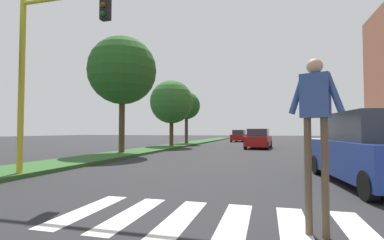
% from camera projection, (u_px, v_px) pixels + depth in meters
% --- Properties ---
extents(ground_plane, '(140.00, 140.00, 0.00)m').
position_uv_depth(ground_plane, '(266.00, 147.00, 25.90)').
color(ground_plane, '#262628').
extents(crosswalk, '(6.75, 2.20, 0.01)m').
position_uv_depth(crosswalk, '(263.00, 225.00, 4.34)').
color(crosswalk, silver).
rests_on(crosswalk, ground_plane).
extents(median_strip, '(2.58, 64.00, 0.15)m').
position_uv_depth(median_strip, '(173.00, 146.00, 26.15)').
color(median_strip, '#2D5B28').
rests_on(median_strip, ground_plane).
extents(tree_mid, '(4.27, 4.27, 7.26)m').
position_uv_depth(tree_mid, '(122.00, 71.00, 17.59)').
color(tree_mid, '#4C3823').
rests_on(tree_mid, median_strip).
extents(tree_far, '(3.95, 3.95, 5.97)m').
position_uv_depth(tree_far, '(172.00, 102.00, 25.66)').
color(tree_far, '#4C3823').
rests_on(tree_far, median_strip).
extents(tree_distant, '(3.03, 3.03, 5.67)m').
position_uv_depth(tree_distant, '(186.00, 106.00, 31.08)').
color(tree_distant, '#4C3823').
rests_on(tree_distant, median_strip).
extents(sidewalk_right, '(3.00, 64.00, 0.15)m').
position_uv_depth(sidewalk_right, '(383.00, 149.00, 21.70)').
color(sidewalk_right, '#9E9991').
rests_on(sidewalk_right, ground_plane).
extents(traffic_light_gantry, '(10.01, 0.30, 6.00)m').
position_uv_depth(traffic_light_gantry, '(106.00, 30.00, 8.13)').
color(traffic_light_gantry, gold).
rests_on(traffic_light_gantry, median_strip).
extents(pedestrian_performer, '(0.73, 0.36, 2.49)m').
position_uv_depth(pedestrian_performer, '(315.00, 117.00, 3.95)').
color(pedestrian_performer, brown).
rests_on(pedestrian_performer, ground_plane).
extents(suv_crossing, '(2.41, 4.78, 1.97)m').
position_uv_depth(suv_crossing, '(372.00, 151.00, 7.47)').
color(suv_crossing, navy).
rests_on(suv_crossing, ground_plane).
extents(sedan_midblock, '(2.27, 4.59, 1.66)m').
position_uv_depth(sedan_midblock, '(259.00, 139.00, 23.80)').
color(sedan_midblock, maroon).
rests_on(sedan_midblock, ground_plane).
extents(sedan_distant, '(2.09, 4.65, 1.64)m').
position_uv_depth(sedan_distant, '(239.00, 136.00, 39.06)').
color(sedan_distant, maroon).
rests_on(sedan_distant, ground_plane).
extents(sedan_far_horizon, '(2.04, 4.30, 1.62)m').
position_uv_depth(sedan_far_horizon, '(257.00, 135.00, 49.43)').
color(sedan_far_horizon, maroon).
rests_on(sedan_far_horizon, ground_plane).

